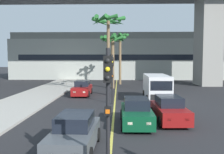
% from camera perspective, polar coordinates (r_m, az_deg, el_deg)
% --- Properties ---
extents(lane_stripe_center, '(0.14, 56.00, 0.01)m').
position_cam_1_polar(lane_stripe_center, '(22.86, 0.68, -5.48)').
color(lane_stripe_center, '#DBCC4C').
rests_on(lane_stripe_center, ground).
extents(pier_building_backdrop, '(39.37, 8.04, 8.58)m').
position_cam_1_polar(pier_building_backdrop, '(48.20, 1.15, 4.74)').
color(pier_building_backdrop, '#ADB2A8').
rests_on(pier_building_backdrop, ground).
extents(car_queue_front, '(1.95, 4.16, 1.56)m').
position_cam_1_polar(car_queue_front, '(15.80, 13.02, -7.40)').
color(car_queue_front, maroon).
rests_on(car_queue_front, ground).
extents(car_queue_second, '(1.94, 4.15, 1.56)m').
position_cam_1_polar(car_queue_second, '(10.82, -8.57, -12.83)').
color(car_queue_second, '#4C5156').
rests_on(car_queue_second, ground).
extents(car_queue_third, '(1.85, 4.11, 1.56)m').
position_cam_1_polar(car_queue_third, '(14.71, 5.62, -8.18)').
color(car_queue_third, '#0C4728').
rests_on(car_queue_third, ground).
extents(car_queue_fourth, '(1.84, 4.10, 1.56)m').
position_cam_1_polar(car_queue_fourth, '(26.25, -6.86, -2.65)').
color(car_queue_fourth, maroon).
rests_on(car_queue_fourth, ground).
extents(delivery_van, '(2.18, 5.26, 2.36)m').
position_cam_1_polar(delivery_van, '(23.08, 10.23, -2.24)').
color(delivery_van, white).
rests_on(delivery_van, ground).
extents(traffic_light_median_near, '(0.24, 0.37, 4.20)m').
position_cam_1_polar(traffic_light_median_near, '(7.15, -0.97, -5.27)').
color(traffic_light_median_near, black).
rests_on(traffic_light_median_near, ground).
extents(traffic_light_median_far, '(0.24, 0.37, 4.20)m').
position_cam_1_polar(traffic_light_median_far, '(20.92, 0.08, 1.09)').
color(traffic_light_median_far, black).
rests_on(traffic_light_median_far, ground).
extents(palm_tree_near_median, '(2.67, 2.67, 7.66)m').
position_cam_1_polar(palm_tree_near_median, '(37.01, 1.89, 7.89)').
color(palm_tree_near_median, brown).
rests_on(palm_tree_near_median, ground).
extents(palm_tree_mid_median, '(3.41, 3.46, 6.85)m').
position_cam_1_polar(palm_tree_mid_median, '(31.91, 0.15, 7.37)').
color(palm_tree_mid_median, brown).
rests_on(palm_tree_mid_median, ground).
extents(palm_tree_far_median, '(3.67, 3.67, 8.35)m').
position_cam_1_polar(palm_tree_far_median, '(26.20, -0.89, 11.33)').
color(palm_tree_far_median, brown).
rests_on(palm_tree_far_median, ground).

